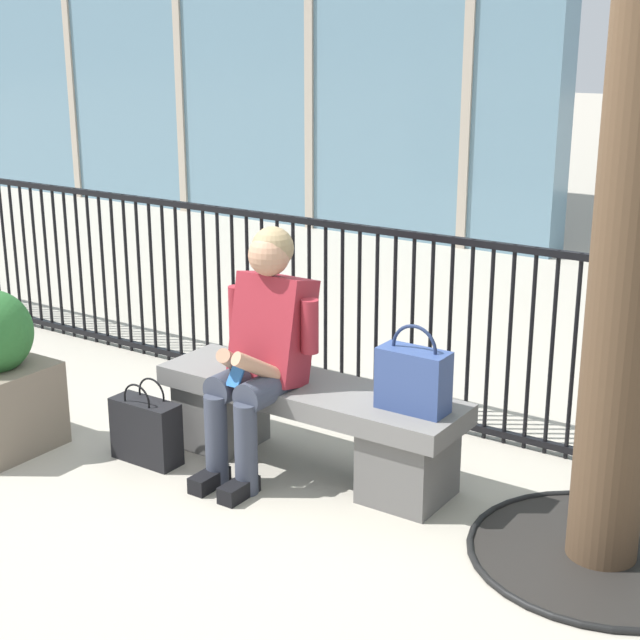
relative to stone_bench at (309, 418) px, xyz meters
The scene contains 6 objects.
ground_plane 0.27m from the stone_bench, ahead, with size 60.00×60.00×0.00m, color #A8A091.
stone_bench is the anchor object (origin of this frame).
seated_person_with_phone 0.44m from the stone_bench, 144.96° to the right, with size 0.52×0.66×1.21m.
handbag_on_bench 0.67m from the stone_bench, ahead, with size 0.32×0.15×0.40m.
shopping_bag 0.83m from the stone_bench, 152.06° to the right, with size 0.37×0.15×0.43m.
plaza_railing 0.87m from the stone_bench, 90.00° to the left, with size 8.90×0.04×1.08m.
Camera 1 is at (2.49, -3.59, 2.10)m, focal length 53.75 mm.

